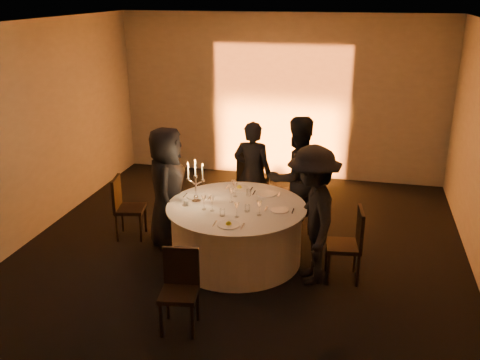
% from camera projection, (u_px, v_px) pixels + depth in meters
% --- Properties ---
extents(floor, '(7.00, 7.00, 0.00)m').
position_uv_depth(floor, '(237.00, 259.00, 7.09)').
color(floor, black).
rests_on(floor, ground).
extents(ceiling, '(7.00, 7.00, 0.00)m').
position_uv_depth(ceiling, '(236.00, 25.00, 6.07)').
color(ceiling, white).
rests_on(ceiling, wall_back).
extents(wall_back, '(7.00, 0.00, 7.00)m').
position_uv_depth(wall_back, '(281.00, 97.00, 9.79)').
color(wall_back, '#A9A49D').
rests_on(wall_back, floor).
extents(wall_front, '(7.00, 0.00, 7.00)m').
position_uv_depth(wall_front, '(107.00, 307.00, 3.38)').
color(wall_front, '#A9A49D').
rests_on(wall_front, floor).
extents(wall_left, '(0.00, 7.00, 7.00)m').
position_uv_depth(wall_left, '(21.00, 137.00, 7.22)').
color(wall_left, '#A9A49D').
rests_on(wall_left, floor).
extents(uplighter_fixture, '(0.25, 0.12, 0.10)m').
position_uv_depth(uplighter_fixture, '(276.00, 177.00, 10.01)').
color(uplighter_fixture, black).
rests_on(uplighter_fixture, floor).
extents(banquet_table, '(1.80, 1.80, 0.77)m').
position_uv_depth(banquet_table, '(237.00, 233.00, 6.96)').
color(banquet_table, black).
rests_on(banquet_table, floor).
extents(chair_left, '(0.47, 0.46, 0.90)m').
position_uv_depth(chair_left, '(125.00, 204.00, 7.57)').
color(chair_left, black).
rests_on(chair_left, floor).
extents(chair_back_left, '(0.47, 0.47, 1.00)m').
position_uv_depth(chair_back_left, '(252.00, 177.00, 8.45)').
color(chair_back_left, black).
rests_on(chair_back_left, floor).
extents(chair_back_right, '(0.58, 0.58, 1.00)m').
position_uv_depth(chair_back_right, '(303.00, 189.00, 7.95)').
color(chair_back_right, black).
rests_on(chair_back_right, floor).
extents(chair_right, '(0.46, 0.46, 0.93)m').
position_uv_depth(chair_right, '(350.00, 241.00, 6.45)').
color(chair_right, black).
rests_on(chair_right, floor).
extents(chair_front, '(0.43, 0.43, 0.87)m').
position_uv_depth(chair_front, '(180.00, 285.00, 5.56)').
color(chair_front, black).
rests_on(chair_front, floor).
extents(guest_left, '(0.71, 0.92, 1.69)m').
position_uv_depth(guest_left, '(167.00, 188.00, 7.24)').
color(guest_left, black).
rests_on(guest_left, floor).
extents(guest_back_left, '(0.59, 0.40, 1.59)m').
position_uv_depth(guest_back_left, '(252.00, 173.00, 7.96)').
color(guest_back_left, black).
rests_on(guest_back_left, floor).
extents(guest_back_right, '(1.09, 1.04, 1.77)m').
position_uv_depth(guest_back_right, '(296.00, 178.00, 7.49)').
color(guest_back_right, black).
rests_on(guest_back_right, floor).
extents(guest_right, '(0.92, 1.24, 1.71)m').
position_uv_depth(guest_right, '(312.00, 216.00, 6.33)').
color(guest_right, black).
rests_on(guest_right, floor).
extents(plate_left, '(0.36, 0.29, 0.01)m').
position_uv_depth(plate_left, '(197.00, 196.00, 7.12)').
color(plate_left, white).
rests_on(plate_left, banquet_table).
extents(plate_back_left, '(0.36, 0.27, 0.08)m').
position_uv_depth(plate_back_left, '(239.00, 188.00, 7.40)').
color(plate_back_left, white).
rests_on(plate_back_left, banquet_table).
extents(plate_back_right, '(0.35, 0.28, 0.01)m').
position_uv_depth(plate_back_right, '(266.00, 194.00, 7.21)').
color(plate_back_right, white).
rests_on(plate_back_right, banquet_table).
extents(plate_right, '(0.36, 0.24, 0.01)m').
position_uv_depth(plate_right, '(279.00, 210.00, 6.69)').
color(plate_right, white).
rests_on(plate_right, banquet_table).
extents(plate_front, '(0.36, 0.27, 0.08)m').
position_uv_depth(plate_front, '(229.00, 224.00, 6.26)').
color(plate_front, white).
rests_on(plate_front, banquet_table).
extents(coffee_cup, '(0.11, 0.11, 0.07)m').
position_uv_depth(coffee_cup, '(186.00, 203.00, 6.84)').
color(coffee_cup, white).
rests_on(coffee_cup, banquet_table).
extents(candelabra, '(0.25, 0.12, 0.59)m').
position_uv_depth(candelabra, '(196.00, 187.00, 6.88)').
color(candelabra, silver).
rests_on(candelabra, banquet_table).
extents(wine_glass_a, '(0.07, 0.07, 0.19)m').
position_uv_depth(wine_glass_a, '(235.00, 187.00, 7.08)').
color(wine_glass_a, silver).
rests_on(wine_glass_a, banquet_table).
extents(wine_glass_b, '(0.07, 0.07, 0.19)m').
position_uv_depth(wine_glass_b, '(231.00, 192.00, 6.90)').
color(wine_glass_b, silver).
rests_on(wine_glass_b, banquet_table).
extents(wine_glass_c, '(0.07, 0.07, 0.19)m').
position_uv_depth(wine_glass_c, '(259.00, 205.00, 6.50)').
color(wine_glass_c, silver).
rests_on(wine_glass_c, banquet_table).
extents(wine_glass_d, '(0.07, 0.07, 0.19)m').
position_uv_depth(wine_glass_d, '(237.00, 207.00, 6.45)').
color(wine_glass_d, silver).
rests_on(wine_glass_d, banquet_table).
extents(wine_glass_e, '(0.07, 0.07, 0.19)m').
position_uv_depth(wine_glass_e, '(212.00, 201.00, 6.63)').
color(wine_glass_e, silver).
rests_on(wine_glass_e, banquet_table).
extents(wine_glass_f, '(0.07, 0.07, 0.19)m').
position_uv_depth(wine_glass_f, '(234.00, 184.00, 7.19)').
color(wine_glass_f, silver).
rests_on(wine_glass_f, banquet_table).
extents(wine_glass_g, '(0.07, 0.07, 0.19)m').
position_uv_depth(wine_glass_g, '(204.00, 199.00, 6.67)').
color(wine_glass_g, silver).
rests_on(wine_glass_g, banquet_table).
extents(tumbler_a, '(0.07, 0.07, 0.09)m').
position_uv_depth(tumbler_a, '(249.00, 193.00, 7.14)').
color(tumbler_a, silver).
rests_on(tumbler_a, banquet_table).
extents(tumbler_b, '(0.07, 0.07, 0.09)m').
position_uv_depth(tumbler_b, '(222.00, 212.00, 6.52)').
color(tumbler_b, silver).
rests_on(tumbler_b, banquet_table).
extents(tumbler_c, '(0.07, 0.07, 0.09)m').
position_uv_depth(tumbler_c, '(247.00, 208.00, 6.64)').
color(tumbler_c, silver).
rests_on(tumbler_c, banquet_table).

